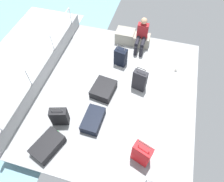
% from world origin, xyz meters
% --- Properties ---
extents(ground_plane, '(4.40, 5.20, 0.06)m').
position_xyz_m(ground_plane, '(0.00, 0.00, -0.03)').
color(ground_plane, '#939699').
extents(gunwale_port, '(0.06, 5.20, 0.45)m').
position_xyz_m(gunwale_port, '(-2.17, 0.00, 0.23)').
color(gunwale_port, '#939699').
rests_on(gunwale_port, ground_plane).
extents(railing_port, '(0.04, 4.20, 1.02)m').
position_xyz_m(railing_port, '(-2.17, 0.00, 0.78)').
color(railing_port, silver).
rests_on(railing_port, ground_plane).
extents(sea_wake, '(12.00, 12.00, 0.01)m').
position_xyz_m(sea_wake, '(-3.60, 0.00, -0.34)').
color(sea_wake, '#6B99A8').
rests_on(sea_wake, ground_plane).
extents(cargo_crate_0, '(0.65, 0.49, 0.41)m').
position_xyz_m(cargo_crate_0, '(-0.30, 2.19, 0.20)').
color(cargo_crate_0, gray).
rests_on(cargo_crate_0, ground_plane).
extents(cargo_crate_1, '(0.57, 0.40, 0.36)m').
position_xyz_m(cargo_crate_1, '(0.28, 2.16, 0.18)').
color(cargo_crate_1, '#9E9989').
rests_on(cargo_crate_1, ground_plane).
extents(passenger_seated, '(0.34, 0.66, 1.06)m').
position_xyz_m(passenger_seated, '(0.28, 1.98, 0.55)').
color(passenger_seated, maroon).
rests_on(passenger_seated, ground_plane).
extents(suitcase_0, '(0.41, 0.27, 0.83)m').
position_xyz_m(suitcase_0, '(0.56, 0.30, 0.34)').
color(suitcase_0, black).
rests_on(suitcase_0, ground_plane).
extents(suitcase_1, '(0.46, 0.34, 0.89)m').
position_xyz_m(suitcase_1, '(1.00, -1.71, 0.34)').
color(suitcase_1, red).
rests_on(suitcase_1, ground_plane).
extents(suitcase_2, '(0.70, 0.87, 0.24)m').
position_xyz_m(suitcase_2, '(-1.15, -2.03, 0.12)').
color(suitcase_2, black).
rests_on(suitcase_2, ground_plane).
extents(suitcase_3, '(0.46, 0.32, 0.67)m').
position_xyz_m(suitcase_3, '(-1.14, -1.31, 0.27)').
color(suitcase_3, black).
rests_on(suitcase_3, ground_plane).
extents(suitcase_4, '(0.47, 0.75, 0.24)m').
position_xyz_m(suitcase_4, '(-0.34, -1.10, 0.12)').
color(suitcase_4, black).
rests_on(suitcase_4, ground_plane).
extents(suitcase_5, '(0.40, 0.31, 0.77)m').
position_xyz_m(suitcase_5, '(-0.18, 1.09, 0.29)').
color(suitcase_5, black).
rests_on(suitcase_5, ground_plane).
extents(suitcase_6, '(0.65, 0.75, 0.26)m').
position_xyz_m(suitcase_6, '(-0.37, -0.11, 0.13)').
color(suitcase_6, black).
rests_on(suitcase_6, ground_plane).
extents(paper_cup, '(0.08, 0.08, 0.10)m').
position_xyz_m(paper_cup, '(1.53, 1.26, 0.05)').
color(paper_cup, white).
rests_on(paper_cup, ground_plane).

